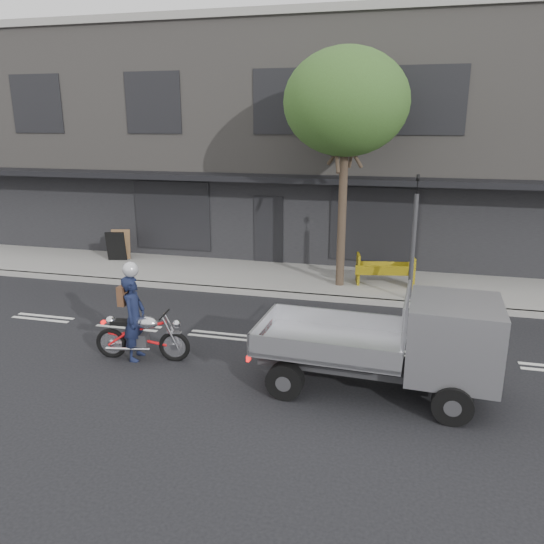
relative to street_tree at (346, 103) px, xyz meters
The scene contains 11 objects.
ground 7.09m from the street_tree, 117.65° to the right, with size 80.00×80.00×0.00m, color black.
sidewalk 5.67m from the street_tree, 167.20° to the left, with size 32.00×3.20×0.15m, color gray.
kerb 5.75m from the street_tree, 153.43° to the right, with size 32.00×0.20×0.15m, color gray.
building_main 7.54m from the street_tree, 107.22° to the left, with size 26.00×10.00×8.00m, color slate.
street_tree is the anchor object (origin of this frame).
traffic_light_pole 4.23m from the street_tree, 23.03° to the right, with size 0.12×0.12×3.50m.
motorcycle 8.20m from the street_tree, 120.52° to the right, with size 2.03×0.59×1.04m.
rider 8.06m from the street_tree, 121.62° to the right, with size 0.65×0.43×1.80m, color #131A35.
flatbed_ute 7.66m from the street_tree, 69.21° to the right, with size 4.30×1.94×1.96m.
construction_barrier 4.83m from the street_tree, ahead, with size 1.67×0.67×0.94m, color yellow, non-canonical shape.
sandwich_board 9.13m from the street_tree, behind, with size 0.65×0.43×1.03m, color black, non-canonical shape.
Camera 1 is at (3.89, -10.81, 4.80)m, focal length 35.00 mm.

